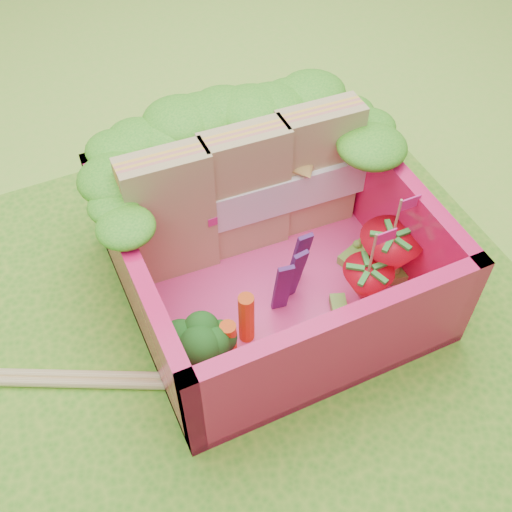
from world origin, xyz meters
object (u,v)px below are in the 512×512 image
object	(u,v)px
strawberry_left	(366,286)
strawberry_right	(387,258)
sandwich_stack	(246,192)
bento_box	(270,247)
broccoli	(201,336)
chopsticks	(49,378)

from	to	relation	value
strawberry_left	strawberry_right	xyz separation A→B (m)	(0.16, 0.08, 0.03)
sandwich_stack	bento_box	bearing A→B (deg)	-90.97
broccoli	strawberry_left	distance (m)	0.79
bento_box	strawberry_left	bearing A→B (deg)	-42.64
sandwich_stack	chopsticks	world-z (taller)	sandwich_stack
broccoli	strawberry_left	bearing A→B (deg)	-1.51
bento_box	strawberry_left	size ratio (longest dim) A/B	2.77
sandwich_stack	strawberry_left	xyz separation A→B (m)	(0.33, -0.57, -0.21)
broccoli	chopsticks	world-z (taller)	broccoli
chopsticks	sandwich_stack	bearing A→B (deg)	17.35
bento_box	strawberry_left	world-z (taller)	bento_box
strawberry_left	chopsticks	distance (m)	1.44
strawberry_left	bento_box	bearing A→B (deg)	137.36
sandwich_stack	strawberry_right	bearing A→B (deg)	-45.23
bento_box	sandwich_stack	size ratio (longest dim) A/B	1.04
bento_box	chopsticks	size ratio (longest dim) A/B	0.67
bento_box	broccoli	bearing A→B (deg)	-147.72
strawberry_left	sandwich_stack	bearing A→B (deg)	119.83
sandwich_stack	strawberry_right	world-z (taller)	sandwich_stack
bento_box	sandwich_stack	world-z (taller)	sandwich_stack
strawberry_right	chopsticks	bearing A→B (deg)	174.49
bento_box	chopsticks	distance (m)	1.12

